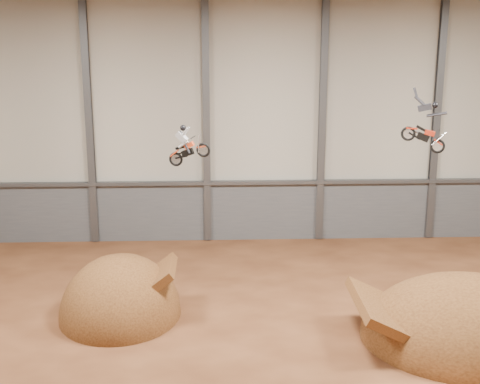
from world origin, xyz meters
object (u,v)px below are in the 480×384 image
landing_ramp (467,338)px  fmx_rider_a (192,141)px  fmx_rider_b (422,121)px  takeoff_ramp (121,314)px

landing_ramp → fmx_rider_a: 14.10m
fmx_rider_a → landing_ramp: bearing=4.3°
landing_ramp → fmx_rider_a: bearing=168.9°
fmx_rider_a → fmx_rider_b: 9.71m
takeoff_ramp → landing_ramp: (14.74, -2.87, 0.00)m
landing_ramp → fmx_rider_b: fmx_rider_b is taller
fmx_rider_a → takeoff_ramp: bearing=-175.6°
landing_ramp → fmx_rider_b: (-1.71, 2.67, 8.74)m
landing_ramp → fmx_rider_a: fmx_rider_a is taller
landing_ramp → fmx_rider_a: (-11.39, 2.22, 8.01)m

